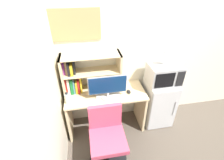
{
  "coord_description": "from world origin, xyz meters",
  "views": [
    {
      "loc": [
        -1.18,
        -2.31,
        2.36
      ],
      "look_at": [
        -0.82,
        -0.31,
        1.01
      ],
      "focal_mm": 26.13,
      "sensor_mm": 36.0,
      "label": 1
    }
  ],
  "objects_px": {
    "keyboard": "(108,94)",
    "desk_fan": "(169,56)",
    "mini_fridge": "(158,102)",
    "hutch_bookshelf": "(82,74)",
    "monitor": "(108,86)",
    "wall_corkboard": "(73,25)",
    "water_bottle": "(67,98)",
    "microwave": "(164,74)",
    "computer_mouse": "(129,92)",
    "desk_chair": "(107,140)"
  },
  "relations": [
    {
      "from": "mini_fridge",
      "to": "desk_fan",
      "type": "relative_size",
      "value": 3.2
    },
    {
      "from": "hutch_bookshelf",
      "to": "mini_fridge",
      "type": "bearing_deg",
      "value": -6.74
    },
    {
      "from": "monitor",
      "to": "water_bottle",
      "type": "distance_m",
      "value": 0.61
    },
    {
      "from": "mini_fridge",
      "to": "wall_corkboard",
      "type": "relative_size",
      "value": 1.13
    },
    {
      "from": "computer_mouse",
      "to": "wall_corkboard",
      "type": "distance_m",
      "value": 1.28
    },
    {
      "from": "hutch_bookshelf",
      "to": "computer_mouse",
      "type": "bearing_deg",
      "value": -16.0
    },
    {
      "from": "keyboard",
      "to": "water_bottle",
      "type": "distance_m",
      "value": 0.61
    },
    {
      "from": "monitor",
      "to": "hutch_bookshelf",
      "type": "bearing_deg",
      "value": 144.49
    },
    {
      "from": "mini_fridge",
      "to": "microwave",
      "type": "height_order",
      "value": "microwave"
    },
    {
      "from": "monitor",
      "to": "desk_fan",
      "type": "distance_m",
      "value": 1.01
    },
    {
      "from": "hutch_bookshelf",
      "to": "water_bottle",
      "type": "relative_size",
      "value": 4.78
    },
    {
      "from": "microwave",
      "to": "wall_corkboard",
      "type": "relative_size",
      "value": 0.66
    },
    {
      "from": "hutch_bookshelf",
      "to": "water_bottle",
      "type": "height_order",
      "value": "hutch_bookshelf"
    },
    {
      "from": "mini_fridge",
      "to": "wall_corkboard",
      "type": "height_order",
      "value": "wall_corkboard"
    },
    {
      "from": "monitor",
      "to": "mini_fridge",
      "type": "xyz_separation_m",
      "value": [
        0.92,
        0.1,
        -0.54
      ]
    },
    {
      "from": "desk_fan",
      "to": "desk_chair",
      "type": "xyz_separation_m",
      "value": [
        -1.02,
        -0.59,
        -0.94
      ]
    },
    {
      "from": "hutch_bookshelf",
      "to": "microwave",
      "type": "relative_size",
      "value": 1.76
    },
    {
      "from": "desk_fan",
      "to": "mini_fridge",
      "type": "bearing_deg",
      "value": 168.09
    },
    {
      "from": "keyboard",
      "to": "desk_chair",
      "type": "height_order",
      "value": "desk_chair"
    },
    {
      "from": "desk_chair",
      "to": "microwave",
      "type": "bearing_deg",
      "value": 30.31
    },
    {
      "from": "hutch_bookshelf",
      "to": "keyboard",
      "type": "xyz_separation_m",
      "value": [
        0.36,
        -0.2,
        -0.3
      ]
    },
    {
      "from": "desk_fan",
      "to": "desk_chair",
      "type": "height_order",
      "value": "desk_fan"
    },
    {
      "from": "water_bottle",
      "to": "keyboard",
      "type": "bearing_deg",
      "value": 7.27
    },
    {
      "from": "keyboard",
      "to": "desk_fan",
      "type": "distance_m",
      "value": 1.08
    },
    {
      "from": "mini_fridge",
      "to": "desk_chair",
      "type": "height_order",
      "value": "desk_chair"
    },
    {
      "from": "monitor",
      "to": "wall_corkboard",
      "type": "xyz_separation_m",
      "value": [
        -0.41,
        0.38,
        0.8
      ]
    },
    {
      "from": "microwave",
      "to": "water_bottle",
      "type": "bearing_deg",
      "value": -175.1
    },
    {
      "from": "monitor",
      "to": "wall_corkboard",
      "type": "bearing_deg",
      "value": 136.92
    },
    {
      "from": "monitor",
      "to": "water_bottle",
      "type": "relative_size",
      "value": 3.1
    },
    {
      "from": "desk_chair",
      "to": "wall_corkboard",
      "type": "distance_m",
      "value": 1.65
    },
    {
      "from": "hutch_bookshelf",
      "to": "keyboard",
      "type": "height_order",
      "value": "hutch_bookshelf"
    },
    {
      "from": "computer_mouse",
      "to": "water_bottle",
      "type": "bearing_deg",
      "value": -175.32
    },
    {
      "from": "monitor",
      "to": "microwave",
      "type": "height_order",
      "value": "microwave"
    },
    {
      "from": "water_bottle",
      "to": "desk_fan",
      "type": "xyz_separation_m",
      "value": [
        1.53,
        0.12,
        0.48
      ]
    },
    {
      "from": "monitor",
      "to": "keyboard",
      "type": "height_order",
      "value": "monitor"
    },
    {
      "from": "monitor",
      "to": "mini_fridge",
      "type": "relative_size",
      "value": 0.67
    },
    {
      "from": "monitor",
      "to": "water_bottle",
      "type": "height_order",
      "value": "monitor"
    },
    {
      "from": "mini_fridge",
      "to": "hutch_bookshelf",
      "type": "bearing_deg",
      "value": 173.26
    },
    {
      "from": "computer_mouse",
      "to": "desk_fan",
      "type": "height_order",
      "value": "desk_fan"
    },
    {
      "from": "keyboard",
      "to": "mini_fridge",
      "type": "height_order",
      "value": "mini_fridge"
    },
    {
      "from": "keyboard",
      "to": "water_bottle",
      "type": "xyz_separation_m",
      "value": [
        -0.6,
        -0.08,
        0.08
      ]
    },
    {
      "from": "hutch_bookshelf",
      "to": "mini_fridge",
      "type": "height_order",
      "value": "hutch_bookshelf"
    },
    {
      "from": "mini_fridge",
      "to": "wall_corkboard",
      "type": "distance_m",
      "value": 1.9
    },
    {
      "from": "hutch_bookshelf",
      "to": "keyboard",
      "type": "bearing_deg",
      "value": -29.02
    },
    {
      "from": "mini_fridge",
      "to": "microwave",
      "type": "bearing_deg",
      "value": 89.87
    },
    {
      "from": "microwave",
      "to": "desk_fan",
      "type": "relative_size",
      "value": 1.89
    },
    {
      "from": "keyboard",
      "to": "computer_mouse",
      "type": "height_order",
      "value": "computer_mouse"
    },
    {
      "from": "computer_mouse",
      "to": "microwave",
      "type": "relative_size",
      "value": 0.2
    },
    {
      "from": "keyboard",
      "to": "wall_corkboard",
      "type": "xyz_separation_m",
      "value": [
        -0.41,
        0.33,
        0.99
      ]
    },
    {
      "from": "water_bottle",
      "to": "monitor",
      "type": "bearing_deg",
      "value": 2.28
    }
  ]
}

